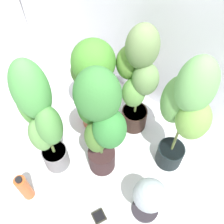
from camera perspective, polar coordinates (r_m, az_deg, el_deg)
ground_plane at (r=1.98m, az=-3.62°, el=-13.42°), size 8.00×8.00×0.00m
potted_plant_front_left at (r=1.55m, az=-15.40°, el=-0.92°), size 0.38×0.27×1.03m
potted_plant_back_right at (r=1.55m, az=15.54°, el=0.23°), size 0.36×0.29×1.02m
potted_plant_back_left at (r=1.83m, az=-3.85°, el=7.02°), size 0.44×0.38×0.81m
potted_plant_center at (r=1.48m, az=-2.69°, el=-1.85°), size 0.39×0.31×0.98m
potted_plant_back_center at (r=1.75m, az=5.48°, el=7.35°), size 0.39×0.29×0.96m
hygrometer_box at (r=1.87m, az=-2.84°, el=-21.66°), size 0.11×0.11×0.03m
floor_fan at (r=1.66m, az=8.07°, el=-17.65°), size 0.29×0.29×0.39m
nutrient_bottle at (r=1.89m, az=-18.42°, el=-15.29°), size 0.08×0.08×0.28m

